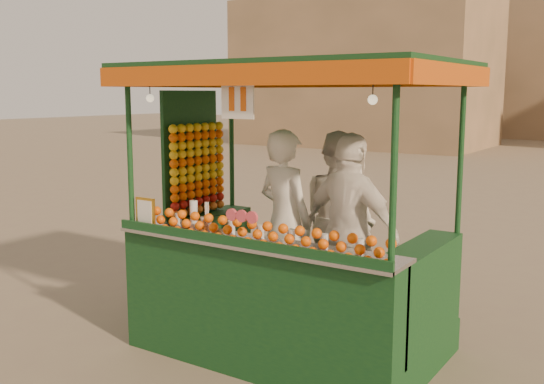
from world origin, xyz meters
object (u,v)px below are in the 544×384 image
Objects in this scene: juice_cart at (278,261)px; vendor_right at (350,231)px; vendor_left at (285,221)px; vendor_middle at (340,218)px.

juice_cart is 0.67m from vendor_right.
vendor_left is at bearing 9.69° from vendor_right.
juice_cart is at bearing 33.64° from vendor_right.
juice_cart reaches higher than vendor_right.
vendor_middle is 0.59m from vendor_right.
vendor_middle is at bearing -111.55° from vendor_left.
juice_cart is at bearing 101.16° from vendor_middle.
vendor_right is at bearing 154.44° from vendor_middle.
vendor_left reaches higher than vendor_right.
vendor_left is 1.01× the size of vendor_middle.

